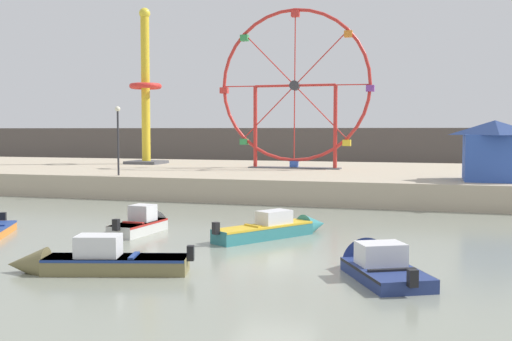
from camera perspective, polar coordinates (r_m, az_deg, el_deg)
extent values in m
plane|color=gray|center=(19.11, 1.73, -8.83)|extent=(240.00, 240.00, 0.00)
cube|color=#B7A88E|center=(43.10, 10.01, -0.86)|extent=(110.00, 20.79, 1.40)
cube|color=#564C47|center=(66.59, 12.27, 2.04)|extent=(140.00, 3.00, 4.40)
cube|color=olive|center=(18.42, -13.00, -8.63)|extent=(4.31, 2.15, 0.49)
cube|color=navy|center=(18.38, -13.01, -8.01)|extent=(4.27, 2.15, 0.08)
cone|color=olive|center=(19.22, -20.74, -8.26)|extent=(1.38, 1.29, 1.03)
cube|color=black|center=(17.95, -6.17, -7.73)|extent=(0.26, 0.28, 0.44)
cube|color=silver|center=(18.44, -14.61, -6.87)|extent=(1.44, 1.17, 0.63)
cube|color=navy|center=(18.25, -11.41, -7.85)|extent=(0.40, 0.93, 0.06)
cube|color=teal|center=(23.46, 0.72, -5.79)|extent=(3.26, 4.14, 0.53)
cube|color=gold|center=(23.42, 0.72, -5.25)|extent=(3.25, 4.12, 0.08)
cone|color=teal|center=(25.29, 5.48, -5.11)|extent=(1.46, 1.52, 0.95)
cube|color=black|center=(22.02, -3.80, -5.44)|extent=(0.31, 0.30, 0.44)
cube|color=silver|center=(23.73, 1.72, -4.40)|extent=(1.39, 1.53, 0.52)
cube|color=gold|center=(23.07, -0.31, -5.21)|extent=(0.80, 0.61, 0.06)
cube|color=navy|center=(17.45, 12.13, -9.52)|extent=(2.85, 3.54, 0.37)
cube|color=black|center=(17.41, 12.14, -9.06)|extent=(2.85, 3.52, 0.08)
cone|color=navy|center=(19.25, 9.82, -8.22)|extent=(1.74, 1.46, 1.51)
cube|color=black|center=(15.89, 14.52, -9.79)|extent=(0.30, 0.29, 0.44)
cube|color=silver|center=(17.70, 11.66, -7.67)|extent=(1.57, 1.42, 0.63)
cube|color=black|center=(17.04, 12.66, -9.11)|extent=(1.28, 0.76, 0.06)
cube|color=silver|center=(25.05, -11.03, -5.31)|extent=(1.38, 2.92, 0.47)
cube|color=#B2231E|center=(25.02, -11.03, -4.87)|extent=(1.40, 2.90, 0.08)
cone|color=silver|center=(26.54, -8.93, -4.77)|extent=(1.13, 0.88, 1.06)
cube|color=black|center=(23.76, -13.03, -5.00)|extent=(0.26, 0.22, 0.44)
cube|color=silver|center=(25.26, -10.61, -3.94)|extent=(0.97, 0.93, 0.66)
cube|color=#B2231E|center=(24.72, -11.48, -4.82)|extent=(0.96, 0.25, 0.06)
cube|color=black|center=(27.82, -22.69, -4.10)|extent=(0.30, 0.28, 0.44)
torus|color=red|center=(44.13, 3.66, 7.98)|extent=(11.01, 0.24, 11.01)
cylinder|color=#38383D|center=(44.13, 3.66, 7.98)|extent=(0.70, 0.50, 0.70)
cylinder|color=red|center=(44.80, 0.27, 7.94)|extent=(5.38, 0.08, 0.11)
cube|color=red|center=(45.59, -3.01, 7.53)|extent=(0.56, 0.48, 0.44)
cylinder|color=red|center=(44.49, 1.24, 5.51)|extent=(3.88, 0.08, 3.85)
cube|color=#33934C|center=(45.02, -1.12, 2.72)|extent=(0.56, 0.48, 0.44)
cylinder|color=red|center=(44.02, 3.63, 4.48)|extent=(0.11, 0.08, 5.38)
cube|color=#3356B7|center=(44.09, 3.60, 0.62)|extent=(0.56, 0.48, 0.44)
cylinder|color=red|center=(43.66, 6.09, 5.50)|extent=(3.85, 0.08, 3.88)
cube|color=yellow|center=(43.35, 8.54, 2.59)|extent=(0.56, 0.48, 0.44)
cylinder|color=red|center=(43.62, 7.15, 7.99)|extent=(5.38, 0.08, 0.11)
cube|color=purple|center=(43.25, 10.70, 7.60)|extent=(0.56, 0.48, 0.44)
cylinder|color=red|center=(43.93, 6.15, 10.47)|extent=(3.88, 0.08, 3.85)
cube|color=orange|center=(43.85, 8.69, 12.59)|extent=(0.56, 0.48, 0.44)
cylinder|color=red|center=(44.40, 3.69, 11.45)|extent=(0.11, 0.08, 5.38)
cube|color=red|center=(44.78, 3.72, 14.51)|extent=(0.56, 0.48, 0.44)
cylinder|color=red|center=(44.76, 1.27, 10.39)|extent=(3.85, 0.08, 3.88)
cube|color=#33934C|center=(45.50, -1.09, 12.35)|extent=(0.56, 0.48, 0.44)
cylinder|color=red|center=(44.76, -0.06, 4.10)|extent=(0.28, 0.28, 5.98)
cylinder|color=red|center=(43.46, 7.47, 4.07)|extent=(0.28, 0.28, 5.98)
cylinder|color=red|center=(44.13, 3.66, 7.98)|extent=(5.92, 0.18, 0.18)
cube|color=#4C4C51|center=(44.10, 3.63, 0.25)|extent=(6.72, 1.20, 0.08)
cylinder|color=gold|center=(50.89, -10.35, 7.37)|extent=(0.70, 0.70, 11.96)
torus|color=red|center=(50.91, -10.35, 7.81)|extent=(2.64, 2.64, 0.44)
sphere|color=yellow|center=(51.66, -10.43, 14.33)|extent=(0.90, 0.90, 0.90)
cube|color=#4C4C51|center=(50.86, -10.27, 0.77)|extent=(2.80, 2.80, 0.24)
cube|color=#3356B7|center=(35.72, 21.48, 1.13)|extent=(3.17, 3.34, 2.54)
pyramid|color=navy|center=(35.69, 21.55, 3.78)|extent=(3.49, 3.67, 0.80)
cylinder|color=#2D2D33|center=(38.18, -12.84, 2.51)|extent=(0.12, 0.12, 3.94)
sphere|color=#F2EACC|center=(38.19, -12.89, 5.67)|extent=(0.32, 0.32, 0.32)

